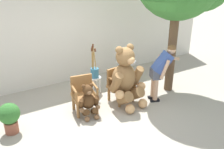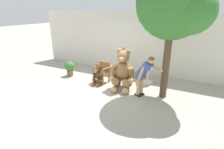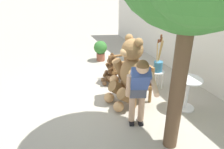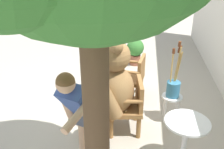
% 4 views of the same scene
% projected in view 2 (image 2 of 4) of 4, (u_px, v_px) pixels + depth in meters
% --- Properties ---
extents(ground_plane, '(60.00, 60.00, 0.00)m').
position_uv_depth(ground_plane, '(107.00, 89.00, 6.72)').
color(ground_plane, '#A8A091').
extents(back_wall, '(10.00, 0.16, 2.80)m').
position_uv_depth(back_wall, '(131.00, 43.00, 8.24)').
color(back_wall, silver).
rests_on(back_wall, ground).
extents(wooden_chair_left, '(0.63, 0.60, 0.86)m').
position_uv_depth(wooden_chair_left, '(102.00, 72.00, 7.20)').
color(wooden_chair_left, olive).
rests_on(wooden_chair_left, ground).
extents(wooden_chair_right, '(0.63, 0.59, 0.86)m').
position_uv_depth(wooden_chair_right, '(125.00, 75.00, 6.77)').
color(wooden_chair_right, olive).
rests_on(wooden_chair_right, ground).
extents(teddy_bear_large, '(0.95, 0.93, 1.55)m').
position_uv_depth(teddy_bear_large, '(123.00, 70.00, 6.44)').
color(teddy_bear_large, olive).
rests_on(teddy_bear_large, ground).
extents(teddy_bear_small, '(0.50, 0.49, 0.81)m').
position_uv_depth(teddy_bear_small, '(98.00, 75.00, 6.99)').
color(teddy_bear_small, '#4C3019').
rests_on(teddy_bear_small, ground).
extents(person_visitor, '(0.89, 0.49, 1.48)m').
position_uv_depth(person_visitor, '(144.00, 72.00, 5.81)').
color(person_visitor, black).
rests_on(person_visitor, ground).
extents(white_stool, '(0.34, 0.34, 0.46)m').
position_uv_depth(white_stool, '(124.00, 71.00, 7.54)').
color(white_stool, white).
rests_on(white_stool, ground).
extents(brush_bucket, '(0.22, 0.22, 0.94)m').
position_uv_depth(brush_bucket, '(124.00, 65.00, 7.44)').
color(brush_bucket, teal).
rests_on(brush_bucket, white_stool).
extents(round_side_table, '(0.56, 0.56, 0.72)m').
position_uv_depth(round_side_table, '(148.00, 73.00, 7.12)').
color(round_side_table, white).
rests_on(round_side_table, ground).
extents(patio_tree, '(2.27, 2.16, 4.13)m').
position_uv_depth(patio_tree, '(176.00, 5.00, 5.00)').
color(patio_tree, brown).
rests_on(patio_tree, ground).
extents(potted_plant, '(0.44, 0.44, 0.68)m').
position_uv_depth(potted_plant, '(70.00, 67.00, 7.91)').
color(potted_plant, brown).
rests_on(potted_plant, ground).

